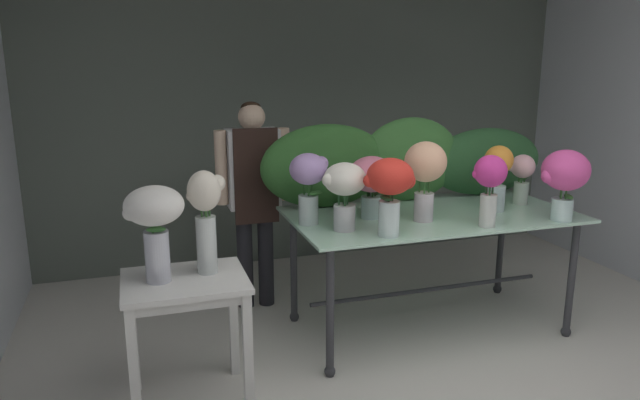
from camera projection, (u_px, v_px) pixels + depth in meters
The scene contains 17 objects.
ground_plane at pixel (382, 330), 4.22m from camera, with size 7.83×7.83×0.00m, color silver.
wall_back at pixel (309, 120), 5.55m from camera, with size 5.16×0.12×2.66m, color slate.
display_table_glass at pixel (431, 230), 4.07m from camera, with size 1.95×1.02×0.86m.
side_table_white at pixel (186, 298), 3.19m from camera, with size 0.66×0.54×0.74m.
florist at pixel (254, 185), 4.41m from camera, with size 0.57×0.24×1.59m.
foliage_backdrop at pixel (406, 163), 4.34m from camera, with size 2.26×0.27×0.62m.
vase_lilac_anemones at pixel (309, 180), 3.72m from camera, with size 0.25×0.24×0.46m.
vase_scarlet_hydrangea at pixel (390, 186), 3.46m from camera, with size 0.31×0.28×0.47m.
vase_magenta_lilies at pixel (490, 182), 3.66m from camera, with size 0.21×0.20×0.46m.
vase_ivory_carnations at pixel (345, 188), 3.59m from camera, with size 0.29×0.26×0.42m.
vase_blush_peonies at pixel (521, 175), 4.24m from camera, with size 0.19×0.17×0.37m.
vase_sunset_freesia at pixel (498, 172), 4.04m from camera, with size 0.20×0.20×0.46m.
vase_fuchsia_stock at pixel (566, 176), 3.80m from camera, with size 0.34×0.30×0.47m.
vase_rosy_roses at pixel (373, 179), 3.87m from camera, with size 0.33×0.30×0.42m.
vase_peach_ranunculus at pixel (425, 170), 3.78m from camera, with size 0.27×0.27×0.52m.
vase_white_roses_tall at pixel (155, 219), 3.05m from camera, with size 0.31×0.31×0.52m.
vase_cream_lisianthus_tall at pixel (206, 214), 3.18m from camera, with size 0.22×0.18×0.57m.
Camera 1 is at (-1.61, -1.78, 1.90)m, focal length 32.98 mm.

